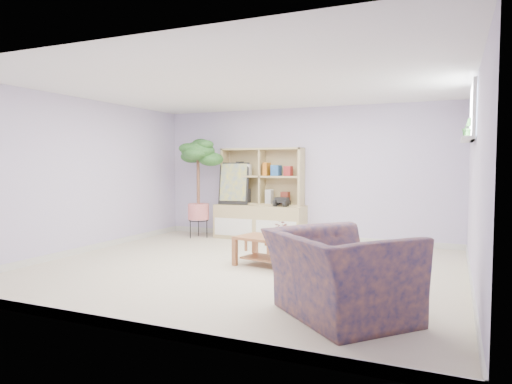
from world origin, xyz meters
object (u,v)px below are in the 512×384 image
at_px(armchair, 340,269).
at_px(storage_unit, 260,194).
at_px(coffee_table, 272,252).
at_px(floor_tree, 198,188).

bearing_deg(armchair, storage_unit, -14.62).
distance_m(coffee_table, armchair, 2.10).
bearing_deg(armchair, floor_tree, -1.26).
bearing_deg(storage_unit, armchair, -57.47).
height_order(coffee_table, floor_tree, floor_tree).
distance_m(storage_unit, coffee_table, 2.37).
bearing_deg(coffee_table, armchair, -40.08).
xyz_separation_m(coffee_table, floor_tree, (-2.17, 1.72, 0.73)).
distance_m(storage_unit, armchair, 4.37).
xyz_separation_m(storage_unit, coffee_table, (1.05, -2.03, -0.64)).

